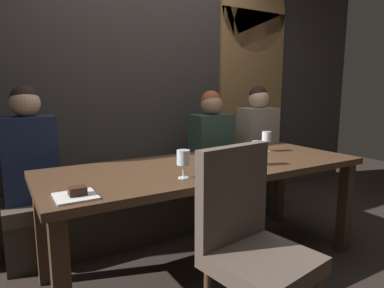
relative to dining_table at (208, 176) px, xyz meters
name	(u,v)px	position (x,y,z in m)	size (l,w,h in m)	color
ground	(207,264)	(0.00, 0.00, -0.65)	(9.00, 9.00, 0.00)	black
back_wall_tiled	(139,62)	(0.00, 1.22, 0.85)	(6.00, 0.12, 3.00)	#383330
arched_door	(252,78)	(1.35, 1.15, 0.71)	(0.90, 0.05, 2.55)	olive
dining_table	(208,176)	(0.00, 0.00, 0.00)	(2.20, 0.84, 0.74)	#412B1C
banquette_bench	(164,205)	(0.00, 0.70, -0.42)	(2.50, 0.44, 0.45)	#312A23
chair_near_side	(249,236)	(-0.24, -0.72, -0.09)	(0.50, 0.50, 0.98)	#4C3321
diner_redhead	(29,147)	(-1.04, 0.72, 0.19)	(0.36, 0.24, 0.83)	#192342
diner_bearded	(211,135)	(0.50, 0.71, 0.17)	(0.36, 0.24, 0.78)	#2D473D
diner_far_end	(258,129)	(1.05, 0.69, 0.19)	(0.36, 0.24, 0.82)	#9E9384
wine_glass_near_right	(183,158)	(-0.32, -0.23, 0.20)	(0.08, 0.08, 0.16)	silver
wine_glass_far_right	(267,137)	(0.66, 0.14, 0.20)	(0.08, 0.08, 0.16)	silver
wine_glass_end_right	(258,148)	(0.26, -0.20, 0.20)	(0.08, 0.08, 0.16)	silver
dessert_plate	(76,194)	(-0.93, -0.27, 0.10)	(0.19, 0.19, 0.05)	white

